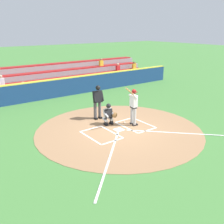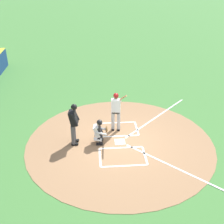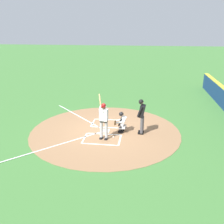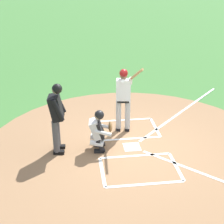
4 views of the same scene
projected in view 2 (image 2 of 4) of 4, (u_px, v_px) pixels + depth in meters
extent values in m
plane|color=#427A38|center=(120.00, 142.00, 12.29)|extent=(120.00, 120.00, 0.00)
cylinder|color=#99704C|center=(120.00, 142.00, 12.29)|extent=(8.00, 8.00, 0.01)
cube|color=white|center=(120.00, 142.00, 12.28)|extent=(0.44, 0.44, 0.01)
cube|color=white|center=(98.00, 130.00, 13.15)|extent=(1.20, 0.08, 0.01)
cube|color=white|center=(137.00, 128.00, 13.27)|extent=(1.20, 0.08, 0.01)
cube|color=white|center=(119.00, 136.00, 12.68)|extent=(0.08, 1.80, 0.01)
cube|color=white|center=(116.00, 123.00, 13.74)|extent=(0.08, 1.80, 0.01)
cube|color=white|center=(100.00, 157.00, 11.29)|extent=(1.20, 0.08, 0.01)
cube|color=white|center=(145.00, 155.00, 11.42)|extent=(1.20, 0.08, 0.01)
cube|color=white|center=(121.00, 148.00, 11.89)|extent=(0.08, 1.80, 0.01)
cube|color=white|center=(124.00, 166.00, 10.83)|extent=(0.08, 1.80, 0.01)
cube|color=white|center=(182.00, 171.00, 10.58)|extent=(3.73, 3.73, 0.01)
cube|color=white|center=(157.00, 117.00, 14.28)|extent=(3.73, 3.73, 0.01)
cylinder|color=#BCBCBC|center=(113.00, 121.00, 12.93)|extent=(0.15, 0.15, 0.84)
cube|color=black|center=(113.00, 129.00, 13.17)|extent=(0.28, 0.16, 0.09)
cylinder|color=#BCBCBC|center=(119.00, 121.00, 12.91)|extent=(0.15, 0.15, 0.84)
cube|color=black|center=(119.00, 129.00, 13.15)|extent=(0.28, 0.16, 0.09)
cube|color=black|center=(116.00, 112.00, 12.70)|extent=(0.27, 0.37, 0.10)
cube|color=white|center=(116.00, 105.00, 12.55)|extent=(0.30, 0.43, 0.60)
sphere|color=brown|center=(116.00, 97.00, 12.38)|extent=(0.21, 0.21, 0.21)
sphere|color=maroon|center=(116.00, 96.00, 12.33)|extent=(0.23, 0.23, 0.23)
cube|color=maroon|center=(116.00, 95.00, 12.44)|extent=(0.14, 0.19, 0.02)
cylinder|color=white|center=(116.00, 100.00, 12.38)|extent=(0.44, 0.16, 0.21)
cylinder|color=white|center=(120.00, 100.00, 12.36)|extent=(0.28, 0.13, 0.29)
cylinder|color=#AD7F4C|center=(123.00, 98.00, 11.89)|extent=(0.72, 0.26, 0.53)
cylinder|color=#AD7F4C|center=(120.00, 100.00, 12.29)|extent=(0.09, 0.10, 0.08)
cube|color=black|center=(100.00, 140.00, 12.35)|extent=(0.14, 0.27, 0.09)
cube|color=black|center=(101.00, 137.00, 12.28)|extent=(0.14, 0.25, 0.37)
cylinder|color=silver|center=(98.00, 135.00, 12.24)|extent=(0.18, 0.37, 0.21)
cube|color=black|center=(99.00, 144.00, 12.07)|extent=(0.14, 0.27, 0.09)
cube|color=black|center=(100.00, 141.00, 11.99)|extent=(0.14, 0.25, 0.37)
cylinder|color=silver|center=(98.00, 139.00, 11.96)|extent=(0.18, 0.37, 0.21)
cube|color=silver|center=(98.00, 131.00, 11.94)|extent=(0.43, 0.39, 0.52)
cube|color=black|center=(100.00, 131.00, 11.94)|extent=(0.44, 0.26, 0.46)
sphere|color=tan|center=(99.00, 123.00, 11.77)|extent=(0.21, 0.21, 0.21)
sphere|color=black|center=(100.00, 122.00, 11.76)|extent=(0.24, 0.24, 0.24)
cylinder|color=silver|center=(102.00, 129.00, 12.13)|extent=(0.13, 0.45, 0.20)
cylinder|color=silver|center=(101.00, 134.00, 11.77)|extent=(0.13, 0.45, 0.20)
ellipsoid|color=brown|center=(107.00, 129.00, 12.14)|extent=(0.29, 0.13, 0.28)
cylinder|color=#4C4C51|center=(74.00, 131.00, 12.09)|extent=(0.16, 0.16, 0.86)
cube|color=black|center=(76.00, 141.00, 12.31)|extent=(0.15, 0.29, 0.09)
cylinder|color=#4C4C51|center=(73.00, 135.00, 11.84)|extent=(0.16, 0.16, 0.86)
cube|color=black|center=(75.00, 144.00, 12.06)|extent=(0.15, 0.29, 0.09)
cube|color=black|center=(73.00, 118.00, 11.62)|extent=(0.47, 0.40, 0.66)
sphere|color=tan|center=(74.00, 107.00, 11.40)|extent=(0.22, 0.22, 0.22)
sphere|color=black|center=(74.00, 107.00, 11.39)|extent=(0.25, 0.25, 0.25)
cylinder|color=black|center=(76.00, 114.00, 11.82)|extent=(0.12, 0.29, 0.56)
cylinder|color=black|center=(74.00, 120.00, 11.40)|extent=(0.12, 0.29, 0.56)
sphere|color=white|center=(106.00, 132.00, 12.94)|extent=(0.07, 0.07, 0.07)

